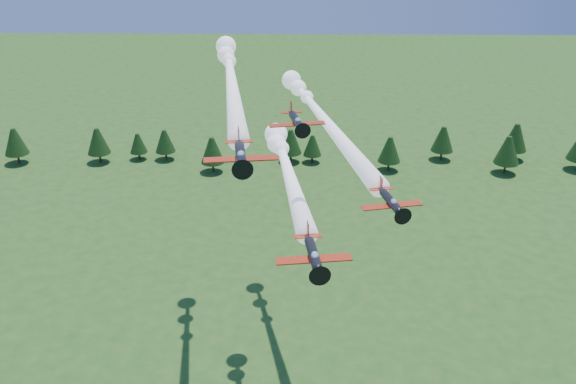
{
  "coord_description": "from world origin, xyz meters",
  "views": [
    {
      "loc": [
        -1.75,
        -67.78,
        74.55
      ],
      "look_at": [
        -2.98,
        0.0,
        42.47
      ],
      "focal_mm": 40.0,
      "sensor_mm": 36.0,
      "label": 1
    }
  ],
  "objects_px": {
    "plane_left": "(231,77)",
    "plane_right": "(321,115)",
    "plane_slot": "(297,121)",
    "plane_lead": "(287,166)"
  },
  "relations": [
    {
      "from": "plane_left",
      "to": "plane_right",
      "type": "distance_m",
      "value": 16.41
    },
    {
      "from": "plane_right",
      "to": "plane_slot",
      "type": "xyz_separation_m",
      "value": [
        -3.91,
        -27.04,
        8.32
      ]
    },
    {
      "from": "plane_slot",
      "to": "plane_lead",
      "type": "bearing_deg",
      "value": 85.71
    },
    {
      "from": "plane_lead",
      "to": "plane_slot",
      "type": "relative_size",
      "value": 5.83
    },
    {
      "from": "plane_lead",
      "to": "plane_left",
      "type": "height_order",
      "value": "plane_left"
    },
    {
      "from": "plane_left",
      "to": "plane_slot",
      "type": "xyz_separation_m",
      "value": [
        10.27,
        -23.32,
        0.94
      ]
    },
    {
      "from": "plane_slot",
      "to": "plane_right",
      "type": "bearing_deg",
      "value": 69.88
    },
    {
      "from": "plane_lead",
      "to": "plane_left",
      "type": "relative_size",
      "value": 0.76
    },
    {
      "from": "plane_left",
      "to": "plane_slot",
      "type": "height_order",
      "value": "plane_slot"
    },
    {
      "from": "plane_slot",
      "to": "plane_left",
      "type": "bearing_deg",
      "value": 101.87
    }
  ]
}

